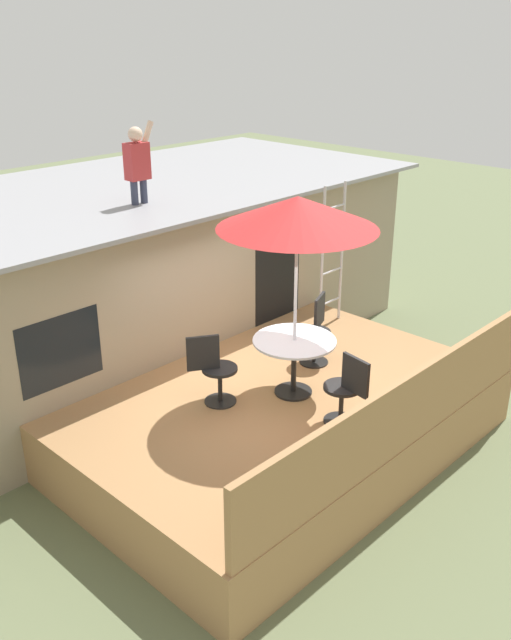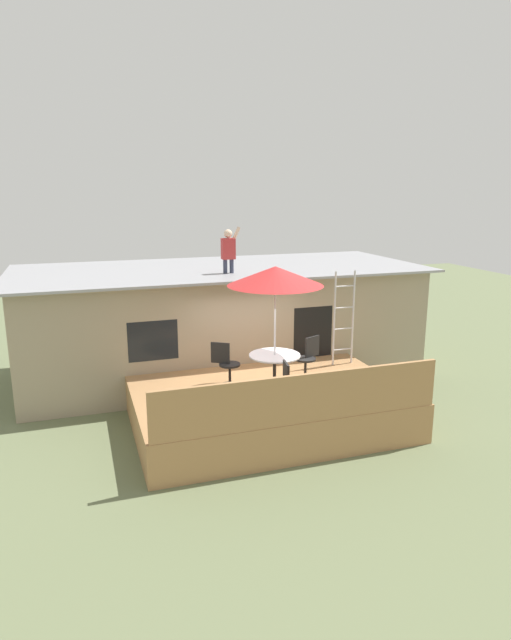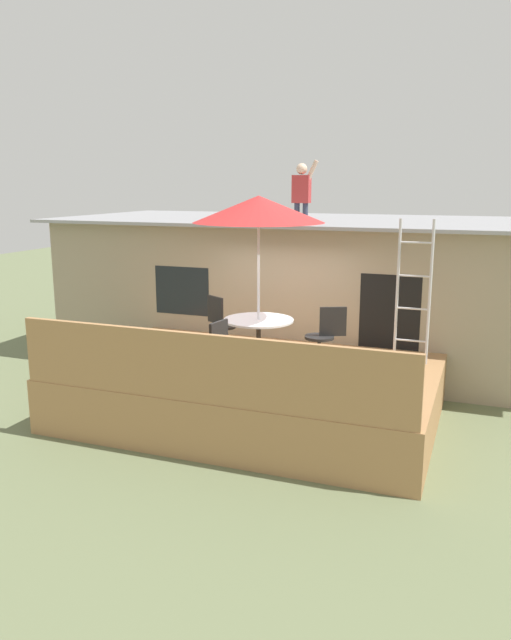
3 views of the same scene
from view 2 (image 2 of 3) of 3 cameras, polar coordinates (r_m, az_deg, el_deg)
The scene contains 11 objects.
ground_plane at distance 11.64m, azimuth 1.12°, elevation -10.73°, with size 40.00×40.00×0.00m, color #66704C.
house at distance 14.45m, azimuth -3.64°, elevation 0.03°, with size 10.50×4.50×2.82m.
deck at distance 11.48m, azimuth 1.12°, elevation -8.92°, with size 5.44×3.85×0.80m, color #A87A4C.
deck_railing at distance 9.55m, azimuth 4.96°, elevation -8.26°, with size 5.34×0.08×0.90m, color #A87A4C.
patio_table at distance 11.02m, azimuth 2.02°, elevation -4.45°, with size 1.04×1.04×0.74m.
patio_umbrella at distance 10.60m, azimuth 2.10°, elevation 4.64°, with size 1.90×1.90×2.54m.
step_ladder at distance 12.65m, azimuth 9.26°, elevation 0.19°, with size 0.52×0.04×2.20m.
person_figure at distance 13.10m, azimuth -2.84°, elevation 7.57°, with size 0.47×0.20×1.11m.
patio_chair_left at distance 11.29m, azimuth -3.09°, elevation -4.69°, with size 0.57×0.45×0.92m.
patio_chair_right at distance 11.72m, azimuth 5.53°, elevation -4.05°, with size 0.60×0.44×0.92m.
patio_chair_near at distance 10.19m, azimuth 3.06°, elevation -6.76°, with size 0.44×0.62×0.92m.
Camera 2 is at (-3.57, -9.99, 4.80)m, focal length 30.44 mm.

